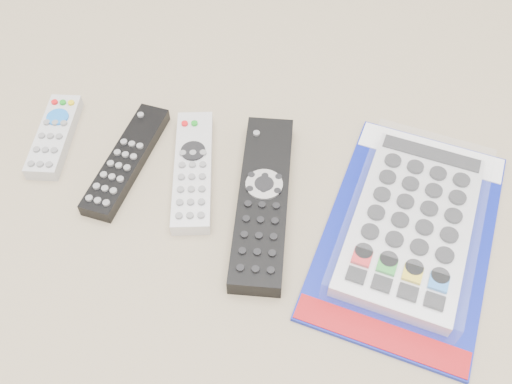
% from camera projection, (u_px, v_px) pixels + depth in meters
% --- Properties ---
extents(remote_small_grey, '(0.06, 0.14, 0.02)m').
position_uv_depth(remote_small_grey, '(54.00, 136.00, 0.77)').
color(remote_small_grey, '#B4B4B7').
rests_on(remote_small_grey, ground).
extents(remote_slim_black, '(0.07, 0.19, 0.02)m').
position_uv_depth(remote_slim_black, '(126.00, 160.00, 0.75)').
color(remote_slim_black, black).
rests_on(remote_slim_black, ground).
extents(remote_silver_dvd, '(0.08, 0.19, 0.02)m').
position_uv_depth(remote_silver_dvd, '(193.00, 170.00, 0.74)').
color(remote_silver_dvd, silver).
rests_on(remote_silver_dvd, ground).
extents(remote_large_black, '(0.08, 0.26, 0.03)m').
position_uv_depth(remote_large_black, '(263.00, 200.00, 0.70)').
color(remote_large_black, black).
rests_on(remote_large_black, ground).
extents(jumbo_remote_packaged, '(0.25, 0.35, 0.04)m').
position_uv_depth(jumbo_remote_packaged, '(412.00, 222.00, 0.68)').
color(jumbo_remote_packaged, '#0D1A94').
rests_on(jumbo_remote_packaged, ground).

